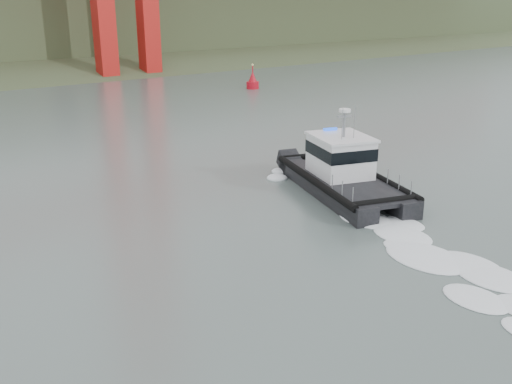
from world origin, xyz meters
The scene contains 3 objects.
ground centered at (0.00, 0.00, 0.00)m, with size 400.00×400.00×0.00m, color #495652.
patrol_boat centered at (7.23, 8.44, 1.53)m, with size 8.13×13.37×6.11m.
nav_buoy centered at (30.77, 50.97, 1.03)m, with size 1.88×1.88×3.91m.
Camera 1 is at (-20.39, -18.55, 13.03)m, focal length 40.00 mm.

